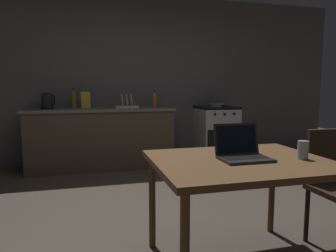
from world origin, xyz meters
TOP-DOWN VIEW (x-y plane):
  - ground_plane at (0.00, 0.00)m, footprint 12.00×12.00m
  - back_wall at (0.30, 2.58)m, footprint 6.40×0.10m
  - kitchen_counter at (-0.60, 2.23)m, footprint 2.16×0.64m
  - stove_oven at (1.25, 2.23)m, footprint 0.60×0.62m
  - dining_table at (0.15, -0.70)m, footprint 1.14×0.92m
  - laptop at (0.16, -0.70)m, footprint 0.32×0.27m
  - electric_kettle at (-1.35, 2.23)m, footprint 0.19×0.17m
  - bottle at (0.20, 2.18)m, footprint 0.07×0.07m
  - frying_pan at (1.28, 2.20)m, footprint 0.28×0.45m
  - drinking_glass at (0.55, -0.80)m, footprint 0.07×0.07m
  - cereal_box at (-0.81, 2.25)m, footprint 0.13×0.05m
  - dish_rack at (-0.22, 2.23)m, footprint 0.34×0.26m
  - bottle_b at (-0.98, 2.31)m, footprint 0.07×0.07m

SIDE VIEW (x-z plane):
  - ground_plane at x=0.00m, z-range 0.00..0.00m
  - stove_oven at x=1.25m, z-range 0.00..0.90m
  - kitchen_counter at x=-0.60m, z-range 0.00..0.90m
  - dining_table at x=0.15m, z-range 0.30..1.04m
  - laptop at x=0.16m, z-range 0.67..0.90m
  - drinking_glass at x=0.55m, z-range 0.74..0.86m
  - frying_pan at x=1.28m, z-range 0.90..0.95m
  - dish_rack at x=-0.22m, z-range 0.84..1.05m
  - electric_kettle at x=-1.35m, z-range 0.89..1.13m
  - cereal_box at x=-0.81m, z-range 0.90..1.14m
  - bottle at x=0.20m, z-range 0.89..1.16m
  - bottle_b at x=-0.98m, z-range 0.89..1.19m
  - back_wall at x=0.30m, z-range 0.00..2.66m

